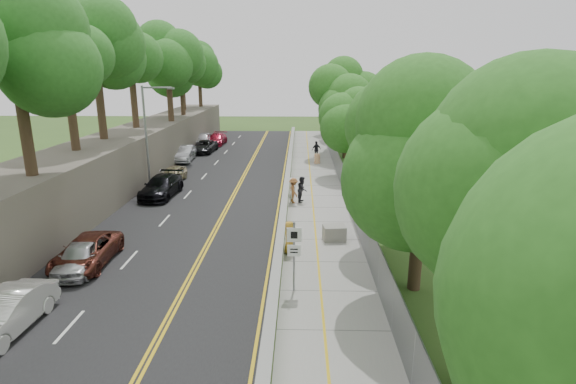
% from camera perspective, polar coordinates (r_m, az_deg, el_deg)
% --- Properties ---
extents(ground, '(140.00, 140.00, 0.00)m').
position_cam_1_polar(ground, '(22.45, -1.85, -8.89)').
color(ground, '#33511E').
rests_on(ground, ground).
extents(road, '(11.20, 66.00, 0.04)m').
position_cam_1_polar(road, '(37.21, -8.83, 0.88)').
color(road, black).
rests_on(road, ground).
extents(sidewalk, '(4.20, 66.00, 0.05)m').
position_cam_1_polar(sidewalk, '(36.63, 3.50, 0.81)').
color(sidewalk, gray).
rests_on(sidewalk, ground).
extents(jersey_barrier, '(0.42, 66.00, 0.60)m').
position_cam_1_polar(jersey_barrier, '(36.55, -0.10, 1.25)').
color(jersey_barrier, '#7FE224').
rests_on(jersey_barrier, ground).
extents(rock_embankment, '(5.00, 66.00, 4.00)m').
position_cam_1_polar(rock_embankment, '(39.06, -20.75, 3.72)').
color(rock_embankment, '#595147').
rests_on(rock_embankment, ground).
extents(chainlink_fence, '(0.04, 66.00, 2.00)m').
position_cam_1_polar(chainlink_fence, '(36.53, 6.82, 2.26)').
color(chainlink_fence, slate).
rests_on(chainlink_fence, ground).
extents(trees_embankment, '(6.40, 66.00, 13.00)m').
position_cam_1_polar(trees_embankment, '(38.21, -21.27, 16.30)').
color(trees_embankment, '#307625').
rests_on(trees_embankment, rock_embankment).
extents(trees_fenceside, '(7.00, 66.00, 14.00)m').
position_cam_1_polar(trees_fenceside, '(35.96, 10.94, 11.57)').
color(trees_fenceside, '#337924').
rests_on(trees_fenceside, ground).
extents(streetlight, '(2.52, 0.22, 8.00)m').
position_cam_1_polar(streetlight, '(36.66, -17.28, 7.52)').
color(streetlight, gray).
rests_on(streetlight, ground).
extents(signpost, '(0.62, 0.09, 3.10)m').
position_cam_1_polar(signpost, '(18.87, 0.78, -7.26)').
color(signpost, gray).
rests_on(signpost, sidewalk).
extents(construction_barrel, '(0.59, 0.59, 0.97)m').
position_cam_1_polar(construction_barrel, '(45.07, 3.73, 4.24)').
color(construction_barrel, orange).
rests_on(construction_barrel, sidewalk).
extents(concrete_block, '(1.31, 1.05, 0.81)m').
position_cam_1_polar(concrete_block, '(25.09, 5.89, -5.17)').
color(concrete_block, gray).
rests_on(concrete_block, sidewalk).
extents(car_0, '(1.94, 4.16, 1.38)m').
position_cam_1_polar(car_0, '(23.42, -24.80, -7.39)').
color(car_0, silver).
rests_on(car_0, road).
extents(car_1, '(1.71, 4.47, 1.45)m').
position_cam_1_polar(car_1, '(19.47, -32.21, -12.94)').
color(car_1, white).
rests_on(car_1, road).
extents(car_2, '(2.35, 4.84, 1.33)m').
position_cam_1_polar(car_2, '(23.89, -24.22, -6.95)').
color(car_2, maroon).
rests_on(car_2, road).
extents(car_3, '(2.41, 5.38, 1.53)m').
position_cam_1_polar(car_3, '(34.60, -15.77, 0.71)').
color(car_3, black).
rests_on(car_3, road).
extents(car_4, '(1.78, 3.99, 1.33)m').
position_cam_1_polar(car_4, '(38.75, -14.42, 2.20)').
color(car_4, tan).
rests_on(car_4, road).
extents(car_5, '(1.93, 4.88, 1.58)m').
position_cam_1_polar(car_5, '(47.38, -13.03, 4.79)').
color(car_5, '#B8BABF').
rests_on(car_5, road).
extents(car_6, '(2.55, 5.01, 1.35)m').
position_cam_1_polar(car_6, '(51.94, -10.60, 5.70)').
color(car_6, black).
rests_on(car_6, road).
extents(car_7, '(2.16, 4.89, 1.40)m').
position_cam_1_polar(car_7, '(57.06, -9.02, 6.65)').
color(car_7, maroon).
rests_on(car_7, road).
extents(car_8, '(2.10, 4.93, 1.66)m').
position_cam_1_polar(car_8, '(56.23, -10.73, 6.58)').
color(car_8, '#BCBCC0').
rests_on(car_8, road).
extents(painter_0, '(0.78, 0.97, 1.73)m').
position_cam_1_polar(painter_0, '(22.99, 0.15, -5.80)').
color(painter_0, gold).
rests_on(painter_0, sidewalk).
extents(painter_1, '(0.66, 0.77, 1.79)m').
position_cam_1_polar(painter_1, '(31.64, 0.56, 0.22)').
color(painter_1, white).
rests_on(painter_1, sidewalk).
extents(painter_2, '(0.85, 1.01, 1.83)m').
position_cam_1_polar(painter_2, '(31.85, 1.82, 0.35)').
color(painter_2, black).
rests_on(painter_2, sidewalk).
extents(painter_3, '(1.02, 1.32, 1.81)m').
position_cam_1_polar(painter_3, '(31.55, 0.70, 0.18)').
color(painter_3, brown).
rests_on(painter_3, sidewalk).
extents(person_far, '(1.15, 0.84, 1.81)m').
position_cam_1_polar(person_far, '(47.78, 3.63, 5.39)').
color(person_far, black).
rests_on(person_far, sidewalk).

